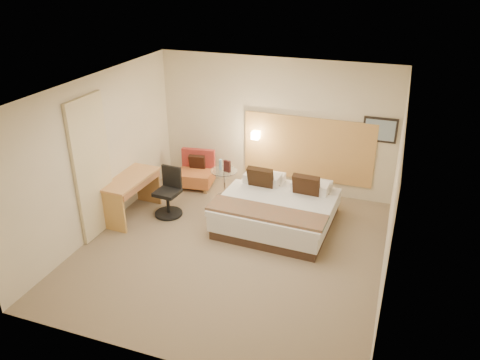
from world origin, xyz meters
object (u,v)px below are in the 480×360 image
(lounge_chair, at_px, (196,173))
(side_table, at_px, (224,183))
(bed, at_px, (278,209))
(desk_chair, at_px, (169,196))
(desk, at_px, (131,186))

(lounge_chair, height_order, side_table, lounge_chair)
(bed, bearing_deg, side_table, 152.88)
(lounge_chair, xyz_separation_m, side_table, (0.76, -0.32, 0.03))
(side_table, bearing_deg, desk_chair, -127.19)
(desk_chair, bearing_deg, desk, -154.82)
(side_table, relative_size, desk, 0.51)
(bed, relative_size, desk_chair, 2.23)
(bed, bearing_deg, desk_chair, -171.38)
(lounge_chair, bearing_deg, bed, -25.60)
(desk, bearing_deg, desk_chair, 25.18)
(side_table, relative_size, desk_chair, 0.71)
(bed, bearing_deg, desk, -167.30)
(side_table, distance_m, desk, 1.85)
(lounge_chair, bearing_deg, desk_chair, -88.72)
(desk_chair, bearing_deg, side_table, 52.81)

